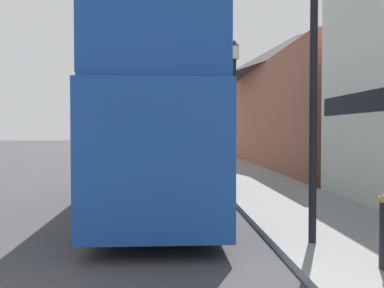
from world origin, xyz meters
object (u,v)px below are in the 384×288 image
parked_car_ahead_of_bus (184,163)px  lamp_post_nearest (314,41)px  tour_bus (159,138)px  lamp_post_second (234,86)px  lamp_post_third (210,103)px

parked_car_ahead_of_bus → lamp_post_nearest: lamp_post_nearest is taller
tour_bus → lamp_post_second: size_ratio=1.89×
parked_car_ahead_of_bus → lamp_post_third: lamp_post_third is taller
parked_car_ahead_of_bus → lamp_post_third: (1.56, 4.76, 2.86)m
tour_bus → lamp_post_nearest: lamp_post_nearest is taller
parked_car_ahead_of_bus → lamp_post_third: size_ratio=0.88×
lamp_post_third → parked_car_ahead_of_bus: bearing=-108.1°
lamp_post_third → lamp_post_second: bearing=-89.6°
parked_car_ahead_of_bus → tour_bus: bearing=-98.8°
lamp_post_nearest → lamp_post_third: 16.01m
tour_bus → lamp_post_third: 12.17m
tour_bus → lamp_post_third: (2.50, 11.79, 1.66)m
tour_bus → lamp_post_nearest: 5.29m
lamp_post_nearest → lamp_post_second: (-0.14, 8.00, 0.02)m
tour_bus → lamp_post_third: lamp_post_third is taller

